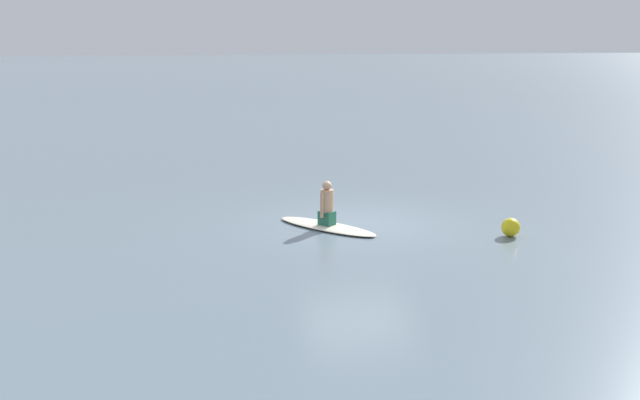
{
  "coord_description": "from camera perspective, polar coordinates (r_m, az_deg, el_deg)",
  "views": [
    {
      "loc": [
        -15.8,
        5.12,
        4.13
      ],
      "look_at": [
        0.05,
        0.9,
        0.59
      ],
      "focal_mm": 41.76,
      "sensor_mm": 36.0,
      "label": 1
    }
  ],
  "objects": [
    {
      "name": "ground_plane",
      "position": [
        17.11,
        2.96,
        -1.81
      ],
      "size": [
        400.0,
        400.0,
        0.0
      ],
      "primitive_type": "plane",
      "color": "slate"
    },
    {
      "name": "surfboard",
      "position": [
        16.67,
        0.53,
        -2.03
      ],
      "size": [
        2.62,
        2.14,
        0.08
      ],
      "primitive_type": "ellipsoid",
      "rotation": [
        0.0,
        0.0,
        -2.53
      ],
      "color": "silver",
      "rests_on": "ground"
    },
    {
      "name": "person_paddler",
      "position": [
        16.56,
        0.53,
        -0.39
      ],
      "size": [
        0.42,
        0.4,
        0.99
      ],
      "rotation": [
        0.0,
        0.0,
        -2.53
      ],
      "color": "#26664C",
      "rests_on": "surfboard"
    },
    {
      "name": "buoy_marker",
      "position": [
        16.44,
        14.41,
        -2.04
      ],
      "size": [
        0.4,
        0.4,
        0.4
      ],
      "primitive_type": "sphere",
      "color": "yellow",
      "rests_on": "ground"
    }
  ]
}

